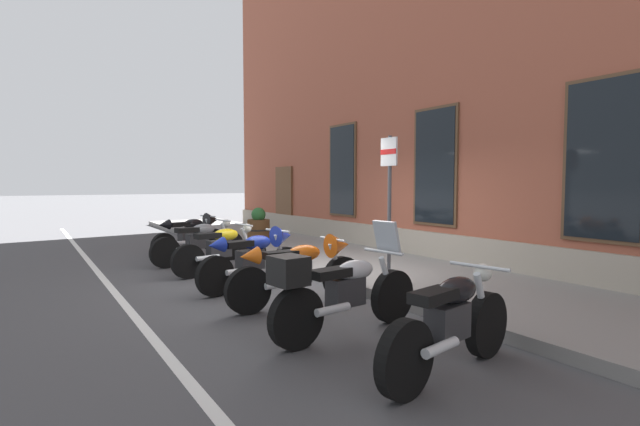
% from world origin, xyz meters
% --- Properties ---
extents(ground_plane, '(140.00, 140.00, 0.00)m').
position_xyz_m(ground_plane, '(0.00, 0.00, 0.00)').
color(ground_plane, '#424244').
extents(sidewalk, '(26.44, 3.04, 0.15)m').
position_xyz_m(sidewalk, '(0.00, 1.52, 0.08)').
color(sidewalk, slate).
rests_on(sidewalk, ground_plane).
extents(lane_stripe, '(26.44, 0.12, 0.01)m').
position_xyz_m(lane_stripe, '(0.00, -3.20, 0.00)').
color(lane_stripe, silver).
rests_on(lane_stripe, ground_plane).
extents(brick_pub_facade, '(20.44, 7.01, 10.79)m').
position_xyz_m(brick_pub_facade, '(0.00, 6.50, 5.39)').
color(brick_pub_facade, brown).
rests_on(brick_pub_facade, ground_plane).
extents(motorcycle_black_sport, '(0.76, 1.95, 1.01)m').
position_xyz_m(motorcycle_black_sport, '(-4.07, -0.95, 0.55)').
color(motorcycle_black_sport, black).
rests_on(motorcycle_black_sport, ground_plane).
extents(motorcycle_grey_naked, '(0.67, 2.17, 0.94)m').
position_xyz_m(motorcycle_grey_naked, '(-2.79, -1.18, 0.47)').
color(motorcycle_grey_naked, black).
rests_on(motorcycle_grey_naked, ground_plane).
extents(motorcycle_yellow_naked, '(0.63, 2.00, 0.94)m').
position_xyz_m(motorcycle_yellow_naked, '(-1.44, -1.19, 0.47)').
color(motorcycle_yellow_naked, black).
rests_on(motorcycle_yellow_naked, ground_plane).
extents(motorcycle_blue_sport, '(0.70, 2.03, 1.02)m').
position_xyz_m(motorcycle_blue_sport, '(0.07, -1.16, 0.56)').
color(motorcycle_blue_sport, black).
rests_on(motorcycle_blue_sport, ground_plane).
extents(motorcycle_orange_sport, '(0.62, 2.19, 1.00)m').
position_xyz_m(motorcycle_orange_sport, '(1.38, -1.03, 0.55)').
color(motorcycle_orange_sport, black).
rests_on(motorcycle_orange_sport, ground_plane).
extents(motorcycle_silver_touring, '(0.69, 2.17, 1.29)m').
position_xyz_m(motorcycle_silver_touring, '(2.81, -1.37, 0.54)').
color(motorcycle_silver_touring, black).
rests_on(motorcycle_silver_touring, ground_plane).
extents(motorcycle_black_naked, '(0.67, 2.00, 0.96)m').
position_xyz_m(motorcycle_black_naked, '(4.22, -1.14, 0.48)').
color(motorcycle_black_naked, black).
rests_on(motorcycle_black_naked, ground_plane).
extents(parking_sign, '(0.36, 0.07, 2.33)m').
position_xyz_m(parking_sign, '(1.48, 0.48, 1.67)').
color(parking_sign, '#4C4C51').
rests_on(parking_sign, sidewalk).
extents(barrel_planter, '(0.66, 0.66, 0.91)m').
position_xyz_m(barrel_planter, '(-4.89, 1.17, 0.53)').
color(barrel_planter, brown).
rests_on(barrel_planter, sidewalk).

